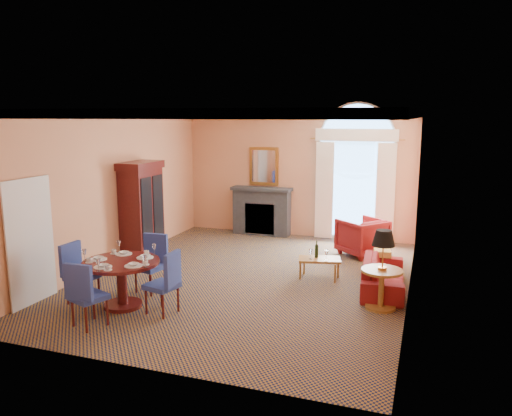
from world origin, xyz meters
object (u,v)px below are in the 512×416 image
(armchair, at_px, (362,237))
(coffee_table, at_px, (319,259))
(armoire, at_px, (142,212))
(dining_table, at_px, (121,273))
(sofa, at_px, (383,275))
(side_table, at_px, (383,261))

(armchair, xyz_separation_m, coffee_table, (-0.56, -1.96, -0.03))
(armoire, xyz_separation_m, dining_table, (1.28, -2.70, -0.44))
(sofa, xyz_separation_m, armchair, (-0.67, 2.16, 0.15))
(dining_table, xyz_separation_m, coffee_table, (2.76, 2.49, -0.20))
(armoire, height_order, side_table, armoire)
(coffee_table, bearing_deg, side_table, -57.30)
(armchair, bearing_deg, coffee_table, 24.65)
(sofa, distance_m, side_table, 1.11)
(armoire, height_order, coffee_table, armoire)
(dining_table, relative_size, sofa, 0.68)
(armoire, distance_m, sofa, 5.34)
(dining_table, relative_size, side_table, 0.97)
(dining_table, xyz_separation_m, side_table, (4.04, 1.32, 0.22))
(sofa, xyz_separation_m, coffee_table, (-1.23, 0.21, 0.12))
(dining_table, bearing_deg, armoire, 115.37)
(coffee_table, height_order, side_table, side_table)
(sofa, height_order, side_table, side_table)
(dining_table, xyz_separation_m, armchair, (3.32, 4.45, -0.17))
(armoire, distance_m, armchair, 4.96)
(armoire, distance_m, coffee_table, 4.09)
(armchair, bearing_deg, sofa, 57.87)
(armoire, height_order, sofa, armoire)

